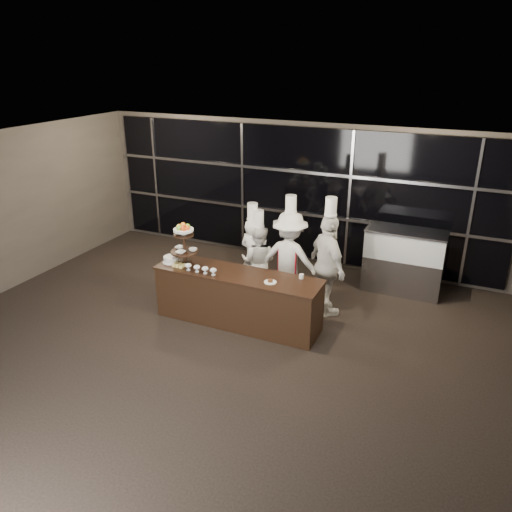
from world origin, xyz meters
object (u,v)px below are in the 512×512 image
at_px(display_stand, 184,241).
at_px(display_case, 404,258).
at_px(chef_d, 328,265).
at_px(buffet_counter, 238,298).
at_px(chef_b, 258,261).
at_px(layer_cake, 171,259).
at_px(chef_a, 253,255).
at_px(chef_c, 289,259).

height_order(display_stand, display_case, display_stand).
distance_m(display_stand, chef_d, 2.48).
height_order(display_case, chef_d, chef_d).
xyz_separation_m(buffet_counter, chef_b, (-0.10, 1.08, 0.25)).
height_order(buffet_counter, layer_cake, layer_cake).
relative_size(chef_a, chef_b, 1.06).
bearing_deg(display_case, layer_cake, -145.63).
bearing_deg(chef_a, chef_b, -15.05).
bearing_deg(buffet_counter, chef_c, 63.10).
xyz_separation_m(display_stand, chef_a, (0.76, 1.12, -0.56)).
bearing_deg(chef_c, display_case, 37.14).
distance_m(buffet_counter, layer_cake, 1.35).
relative_size(buffet_counter, chef_c, 1.39).
height_order(display_stand, chef_a, chef_a).
distance_m(chef_a, chef_d, 1.51).
height_order(layer_cake, chef_d, chef_d).
bearing_deg(layer_cake, chef_b, 44.52).
bearing_deg(chef_c, chef_b, 175.62).
relative_size(layer_cake, display_case, 0.21).
bearing_deg(layer_cake, buffet_counter, 2.29).
relative_size(display_case, chef_c, 0.71).
bearing_deg(display_case, buffet_counter, -134.13).
height_order(chef_a, chef_c, chef_c).
relative_size(layer_cake, chef_a, 0.17).
bearing_deg(buffet_counter, chef_d, 36.63).
height_order(chef_a, chef_d, chef_d).
height_order(display_case, chef_c, chef_c).
distance_m(buffet_counter, chef_c, 1.23).
bearing_deg(chef_d, chef_c, 172.31).
bearing_deg(chef_a, buffet_counter, -77.93).
distance_m(display_stand, display_case, 4.15).
height_order(buffet_counter, display_stand, display_stand).
bearing_deg(chef_d, chef_a, 173.00).
relative_size(layer_cake, chef_c, 0.15).
bearing_deg(buffet_counter, chef_a, 102.07).
xyz_separation_m(display_stand, chef_c, (1.52, 1.03, -0.46)).
bearing_deg(display_stand, chef_d, 22.47).
height_order(display_case, chef_a, chef_a).
distance_m(chef_a, chef_b, 0.16).
relative_size(display_stand, display_case, 0.51).
distance_m(chef_c, chef_d, 0.74).
relative_size(display_case, chef_b, 0.87).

